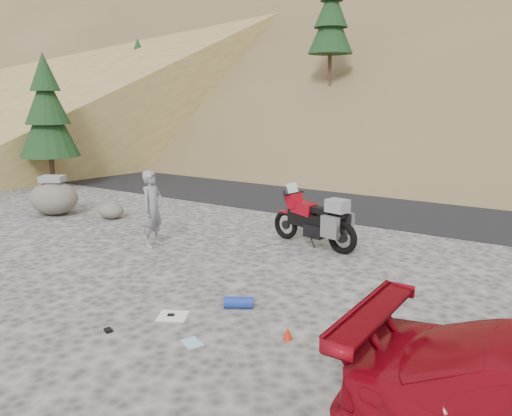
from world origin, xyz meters
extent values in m
plane|color=#3E3B39|center=(0.00, 0.00, 0.00)|extent=(140.00, 140.00, 0.00)
cube|color=black|center=(0.00, 9.00, 0.00)|extent=(120.00, 7.00, 0.05)
cube|color=olive|center=(-30.00, 20.00, 2.00)|extent=(45.29, 46.00, 24.26)
cylinder|color=#372014|center=(-4.00, 14.00, 4.90)|extent=(0.17, 0.17, 1.40)
cone|color=black|center=(-4.00, 14.00, 6.44)|extent=(2.00, 2.00, 2.25)
cone|color=black|center=(-4.00, 14.00, 7.29)|extent=(1.50, 1.50, 1.76)
cylinder|color=#372014|center=(-18.00, 16.00, 3.57)|extent=(0.15, 0.15, 1.26)
cone|color=black|center=(-18.00, 16.00, 4.96)|extent=(1.80, 1.80, 2.03)
cone|color=black|center=(-18.00, 16.00, 5.72)|extent=(1.35, 1.35, 1.58)
cone|color=black|center=(-18.00, 16.00, 6.49)|extent=(0.90, 0.90, 1.13)
cylinder|color=#372014|center=(-11.00, 4.50, 0.77)|extent=(0.18, 0.18, 1.54)
cone|color=black|center=(-11.00, 4.50, 2.47)|extent=(2.20, 2.20, 2.47)
cone|color=black|center=(-11.00, 4.50, 3.41)|extent=(1.65, 1.65, 1.93)
cone|color=black|center=(-11.00, 4.50, 4.35)|extent=(1.10, 1.10, 1.39)
torus|color=black|center=(0.00, 3.23, 0.36)|extent=(0.72, 0.27, 0.71)
cylinder|color=black|center=(0.00, 3.23, 0.36)|extent=(0.22, 0.11, 0.22)
torus|color=black|center=(1.64, 2.89, 0.36)|extent=(0.77, 0.30, 0.75)
cylinder|color=black|center=(1.64, 2.89, 0.36)|extent=(0.25, 0.13, 0.24)
cylinder|color=black|center=(0.09, 3.21, 0.75)|extent=(0.41, 0.15, 0.87)
cylinder|color=black|center=(0.23, 3.18, 1.16)|extent=(0.18, 0.66, 0.05)
cube|color=black|center=(0.79, 3.07, 0.59)|extent=(1.32, 0.52, 0.32)
cube|color=black|center=(0.90, 3.04, 0.38)|extent=(0.54, 0.42, 0.30)
cube|color=maroon|center=(0.55, 3.12, 0.86)|extent=(0.62, 0.43, 0.33)
cube|color=maroon|center=(0.27, 3.18, 0.99)|extent=(0.39, 0.43, 0.38)
cube|color=silver|center=(0.19, 3.19, 1.27)|extent=(0.19, 0.34, 0.27)
cube|color=black|center=(1.06, 3.01, 0.88)|extent=(0.63, 0.35, 0.13)
cube|color=black|center=(1.46, 2.93, 0.84)|extent=(0.41, 0.27, 0.11)
cube|color=#ABACB0|center=(1.44, 2.65, 0.63)|extent=(0.45, 0.21, 0.48)
cube|color=#ABACB0|center=(1.56, 3.19, 0.63)|extent=(0.45, 0.21, 0.48)
cube|color=gray|center=(1.48, 2.92, 1.06)|extent=(0.52, 0.45, 0.28)
cube|color=maroon|center=(0.00, 3.23, 0.68)|extent=(0.34, 0.19, 0.04)
cylinder|color=black|center=(0.91, 2.84, 0.19)|extent=(0.07, 0.23, 0.39)
cylinder|color=#ABACB0|center=(1.40, 2.79, 0.43)|extent=(0.50, 0.20, 0.14)
imported|color=gray|center=(-2.27, 1.02, 0.00)|extent=(0.51, 0.70, 1.77)
ellipsoid|color=#5B564E|center=(-7.09, 1.79, 0.49)|extent=(1.85, 1.72, 0.97)
cube|color=gray|center=(-7.09, 1.79, 1.06)|extent=(0.82, 0.77, 0.18)
ellipsoid|color=#5B564E|center=(-5.25, 2.33, 0.23)|extent=(0.96, 0.92, 0.45)
cube|color=white|center=(0.75, -1.64, 0.01)|extent=(0.59, 0.57, 0.02)
cylinder|color=navy|center=(1.43, -0.80, 0.10)|extent=(0.51, 0.41, 0.19)
cylinder|color=navy|center=(3.48, -1.14, 0.12)|extent=(0.11, 0.11, 0.24)
cone|color=red|center=(2.64, -1.31, 0.09)|extent=(0.17, 0.17, 0.18)
cube|color=black|center=(0.31, -2.55, 0.02)|extent=(0.16, 0.14, 0.04)
cube|color=black|center=(0.72, -1.65, 0.02)|extent=(0.13, 0.12, 0.03)
cube|color=#91C3E0|center=(1.58, -2.15, 0.01)|extent=(0.38, 0.33, 0.01)
camera|label=1|loc=(5.85, -7.04, 3.35)|focal=35.00mm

